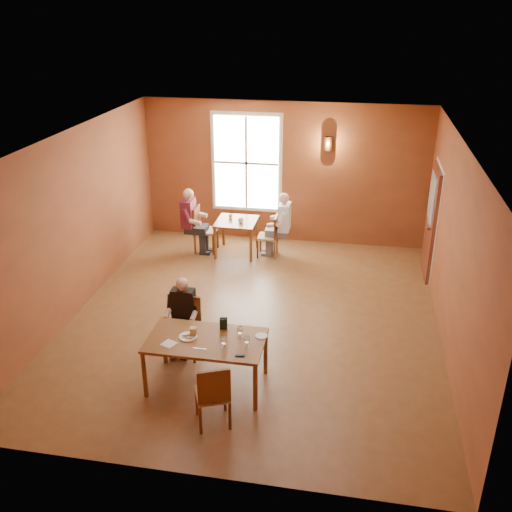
% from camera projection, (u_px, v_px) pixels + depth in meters
% --- Properties ---
extents(ground, '(6.00, 7.00, 0.01)m').
position_uv_depth(ground, '(254.00, 318.00, 9.51)').
color(ground, brown).
rests_on(ground, ground).
extents(wall_back, '(6.00, 0.04, 3.00)m').
position_uv_depth(wall_back, '(284.00, 173.00, 12.03)').
color(wall_back, brown).
rests_on(wall_back, ground).
extents(wall_front, '(6.00, 0.04, 3.00)m').
position_uv_depth(wall_front, '(190.00, 364.00, 5.76)').
color(wall_front, brown).
rests_on(wall_front, ground).
extents(wall_left, '(0.04, 7.00, 3.00)m').
position_uv_depth(wall_left, '(75.00, 223.00, 9.39)').
color(wall_left, brown).
rests_on(wall_left, ground).
extents(wall_right, '(0.04, 7.00, 3.00)m').
position_uv_depth(wall_right, '(453.00, 249.00, 8.40)').
color(wall_right, brown).
rests_on(wall_right, ground).
extents(ceiling, '(6.00, 7.00, 0.04)m').
position_uv_depth(ceiling, '(254.00, 139.00, 8.28)').
color(ceiling, white).
rests_on(ceiling, wall_back).
extents(window, '(1.36, 0.10, 1.96)m').
position_uv_depth(window, '(246.00, 163.00, 12.04)').
color(window, white).
rests_on(window, wall_back).
extents(door, '(0.12, 1.04, 2.10)m').
position_uv_depth(door, '(430.00, 222.00, 10.66)').
color(door, maroon).
rests_on(door, ground).
extents(wall_sconce, '(0.16, 0.16, 0.28)m').
position_uv_depth(wall_sconce, '(328.00, 143.00, 11.51)').
color(wall_sconce, brown).
rests_on(wall_sconce, wall_back).
extents(main_table, '(1.57, 0.88, 0.73)m').
position_uv_depth(main_table, '(207.00, 362.00, 7.73)').
color(main_table, brown).
rests_on(main_table, ground).
extents(chair_diner_main, '(0.40, 0.40, 0.90)m').
position_uv_depth(chair_diner_main, '(185.00, 329.00, 8.36)').
color(chair_diner_main, brown).
rests_on(chair_diner_main, ground).
extents(diner_main, '(0.45, 0.45, 1.13)m').
position_uv_depth(diner_main, '(184.00, 323.00, 8.28)').
color(diner_main, black).
rests_on(diner_main, ground).
extents(chair_empty, '(0.52, 0.52, 0.90)m').
position_uv_depth(chair_empty, '(212.00, 393.00, 7.00)').
color(chair_empty, '#522D19').
rests_on(chair_empty, ground).
extents(plate_food, '(0.29, 0.29, 0.03)m').
position_uv_depth(plate_food, '(188.00, 336.00, 7.61)').
color(plate_food, white).
rests_on(plate_food, main_table).
extents(sandwich, '(0.10, 0.09, 0.10)m').
position_uv_depth(sandwich, '(193.00, 332.00, 7.64)').
color(sandwich, tan).
rests_on(sandwich, main_table).
extents(goblet_a, '(0.09, 0.09, 0.18)m').
position_uv_depth(goblet_a, '(240.00, 332.00, 7.57)').
color(goblet_a, white).
rests_on(goblet_a, main_table).
extents(goblet_b, '(0.07, 0.07, 0.18)m').
position_uv_depth(goblet_b, '(247.00, 341.00, 7.37)').
color(goblet_b, silver).
rests_on(goblet_b, main_table).
extents(goblet_c, '(0.07, 0.07, 0.17)m').
position_uv_depth(goblet_c, '(224.00, 342.00, 7.35)').
color(goblet_c, white).
rests_on(goblet_c, main_table).
extents(menu_stand, '(0.11, 0.07, 0.17)m').
position_uv_depth(menu_stand, '(224.00, 323.00, 7.78)').
color(menu_stand, black).
rests_on(menu_stand, main_table).
extents(knife, '(0.19, 0.01, 0.00)m').
position_uv_depth(knife, '(200.00, 349.00, 7.37)').
color(knife, silver).
rests_on(knife, main_table).
extents(napkin, '(0.22, 0.22, 0.01)m').
position_uv_depth(napkin, '(169.00, 344.00, 7.47)').
color(napkin, white).
rests_on(napkin, main_table).
extents(side_plate, '(0.19, 0.19, 0.01)m').
position_uv_depth(side_plate, '(261.00, 336.00, 7.64)').
color(side_plate, white).
rests_on(side_plate, main_table).
extents(sunglasses, '(0.12, 0.05, 0.01)m').
position_uv_depth(sunglasses, '(240.00, 356.00, 7.21)').
color(sunglasses, black).
rests_on(sunglasses, main_table).
extents(second_table, '(0.82, 0.82, 0.72)m').
position_uv_depth(second_table, '(237.00, 237.00, 11.81)').
color(second_table, brown).
rests_on(second_table, ground).
extents(chair_diner_white, '(0.39, 0.39, 0.88)m').
position_uv_depth(chair_diner_white, '(268.00, 236.00, 11.67)').
color(chair_diner_white, brown).
rests_on(chair_diner_white, ground).
extents(diner_white, '(0.52, 0.52, 1.29)m').
position_uv_depth(diner_white, '(269.00, 226.00, 11.58)').
color(diner_white, white).
rests_on(diner_white, ground).
extents(chair_diner_maroon, '(0.43, 0.43, 0.97)m').
position_uv_depth(chair_diner_maroon, '(206.00, 229.00, 11.86)').
color(chair_diner_maroon, '#4E2B1B').
rests_on(chair_diner_maroon, ground).
extents(diner_maroon, '(0.53, 0.53, 1.33)m').
position_uv_depth(diner_maroon, '(204.00, 221.00, 11.79)').
color(diner_maroon, '#56161E').
rests_on(diner_maroon, ground).
extents(cup_a, '(0.15, 0.15, 0.09)m').
position_uv_depth(cup_a, '(241.00, 221.00, 11.54)').
color(cup_a, silver).
rests_on(cup_a, second_table).
extents(cup_b, '(0.12, 0.12, 0.09)m').
position_uv_depth(cup_b, '(231.00, 217.00, 11.75)').
color(cup_b, silver).
rests_on(cup_b, second_table).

